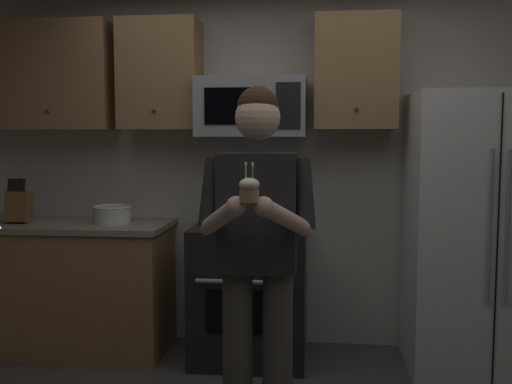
# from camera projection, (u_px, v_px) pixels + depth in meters

# --- Properties ---
(wall_back) EXTENTS (4.40, 0.10, 2.60)m
(wall_back) POSITION_uv_depth(u_px,v_px,m) (276.00, 167.00, 4.30)
(wall_back) COLOR beige
(wall_back) RESTS_ON ground
(oven_range) EXTENTS (0.76, 0.70, 0.93)m
(oven_range) POSITION_uv_depth(u_px,v_px,m) (250.00, 292.00, 4.00)
(oven_range) COLOR black
(oven_range) RESTS_ON ground
(microwave) EXTENTS (0.74, 0.41, 0.40)m
(microwave) POSITION_uv_depth(u_px,v_px,m) (252.00, 107.00, 4.01)
(microwave) COLOR #9EA0A5
(refrigerator) EXTENTS (0.90, 0.75, 1.80)m
(refrigerator) POSITION_uv_depth(u_px,v_px,m) (480.00, 233.00, 3.77)
(refrigerator) COLOR white
(refrigerator) RESTS_ON ground
(cabinet_row_upper) EXTENTS (2.78, 0.36, 0.76)m
(cabinet_row_upper) POSITION_uv_depth(u_px,v_px,m) (171.00, 75.00, 4.10)
(cabinet_row_upper) COLOR #9E7247
(counter_left) EXTENTS (1.44, 0.66, 0.92)m
(counter_left) POSITION_uv_depth(u_px,v_px,m) (69.00, 286.00, 4.16)
(counter_left) COLOR #9E7247
(counter_left) RESTS_ON ground
(knife_block) EXTENTS (0.16, 0.15, 0.32)m
(knife_block) POSITION_uv_depth(u_px,v_px,m) (19.00, 206.00, 4.10)
(knife_block) COLOR brown
(knife_block) RESTS_ON counter_left
(bowl_large_white) EXTENTS (0.27, 0.27, 0.12)m
(bowl_large_white) POSITION_uv_depth(u_px,v_px,m) (112.00, 214.00, 4.06)
(bowl_large_white) COLOR white
(bowl_large_white) RESTS_ON counter_left
(person) EXTENTS (0.60, 0.48, 1.76)m
(person) POSITION_uv_depth(u_px,v_px,m) (257.00, 244.00, 2.86)
(person) COLOR #4C4742
(person) RESTS_ON ground
(cupcake) EXTENTS (0.09, 0.09, 0.17)m
(cupcake) POSITION_uv_depth(u_px,v_px,m) (249.00, 189.00, 2.51)
(cupcake) COLOR #A87F56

